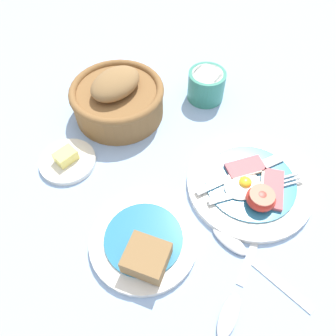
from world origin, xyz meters
The scene contains 8 objects.
ground_plane centered at (0.00, 0.00, 0.00)m, with size 3.00×3.00×0.00m, color #93B2DB.
breakfast_plate centered at (0.07, -0.03, 0.01)m, with size 0.23×0.23×0.04m.
bread_plate centered at (-0.16, -0.02, 0.01)m, with size 0.18×0.18×0.05m.
sugar_cup centered at (0.15, 0.21, 0.04)m, with size 0.08×0.08×0.07m.
bread_basket centered at (-0.04, 0.28, 0.04)m, with size 0.20×0.20×0.10m.
butter_dish centered at (-0.19, 0.21, 0.01)m, with size 0.11×0.11×0.03m.
teaspoon_by_saucer centered at (-0.09, -0.17, 0.01)m, with size 0.18×0.11×0.01m.
teaspoon_near_cup centered at (-0.03, -0.12, 0.01)m, with size 0.06×0.19×0.01m.
Camera 1 is at (-0.25, -0.22, 0.52)m, focal length 35.00 mm.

